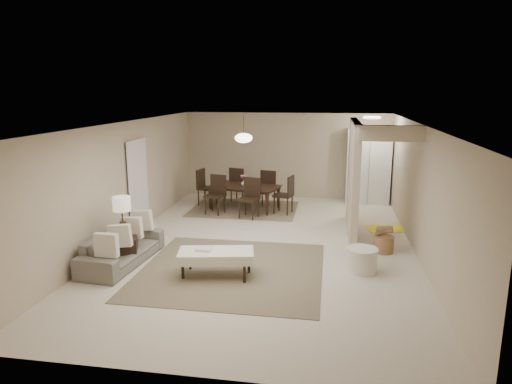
% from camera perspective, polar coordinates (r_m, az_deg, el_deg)
% --- Properties ---
extents(floor, '(9.00, 9.00, 0.00)m').
position_cam_1_polar(floor, '(9.49, 1.04, -6.72)').
color(floor, beige).
rests_on(floor, ground).
extents(ceiling, '(9.00, 9.00, 0.00)m').
position_cam_1_polar(ceiling, '(8.98, 1.10, 8.52)').
color(ceiling, white).
rests_on(ceiling, back_wall).
extents(back_wall, '(6.00, 0.00, 6.00)m').
position_cam_1_polar(back_wall, '(13.56, 3.81, 4.56)').
color(back_wall, '#C0AC91').
rests_on(back_wall, floor).
extents(left_wall, '(0.00, 9.00, 9.00)m').
position_cam_1_polar(left_wall, '(10.02, -16.16, 1.23)').
color(left_wall, '#C0AC91').
rests_on(left_wall, floor).
extents(right_wall, '(0.00, 9.00, 9.00)m').
position_cam_1_polar(right_wall, '(9.22, 19.84, 0.02)').
color(right_wall, '#C0AC91').
rests_on(right_wall, floor).
extents(partition, '(0.15, 2.50, 2.50)m').
position_cam_1_polar(partition, '(10.30, 12.05, 1.75)').
color(partition, '#C0AC91').
rests_on(partition, floor).
extents(doorway, '(0.04, 0.90, 2.04)m').
position_cam_1_polar(doorway, '(10.59, -14.57, 0.65)').
color(doorway, black).
rests_on(doorway, floor).
extents(pantry_cabinet, '(1.20, 0.55, 2.10)m').
position_cam_1_polar(pantry_cabinet, '(13.22, 13.85, 3.14)').
color(pantry_cabinet, white).
rests_on(pantry_cabinet, floor).
extents(flush_light, '(0.44, 0.44, 0.05)m').
position_cam_1_polar(flush_light, '(12.13, 14.30, 9.01)').
color(flush_light, white).
rests_on(flush_light, ceiling).
extents(living_rug, '(3.20, 3.20, 0.01)m').
position_cam_1_polar(living_rug, '(8.27, -3.08, -9.69)').
color(living_rug, brown).
rests_on(living_rug, floor).
extents(sofa, '(2.04, 0.92, 0.58)m').
position_cam_1_polar(sofa, '(8.82, -16.40, -6.78)').
color(sofa, slate).
rests_on(sofa, floor).
extents(ottoman_bench, '(1.37, 0.82, 0.46)m').
position_cam_1_polar(ottoman_bench, '(7.91, -5.01, -7.96)').
color(ottoman_bench, white).
rests_on(ottoman_bench, living_rug).
extents(side_table, '(0.60, 0.60, 0.51)m').
position_cam_1_polar(side_table, '(8.81, -16.10, -7.02)').
color(side_table, black).
rests_on(side_table, floor).
extents(table_lamp, '(0.32, 0.32, 0.76)m').
position_cam_1_polar(table_lamp, '(8.57, -16.43, -1.86)').
color(table_lamp, '#43321C').
rests_on(table_lamp, side_table).
extents(round_pouf, '(0.55, 0.55, 0.43)m').
position_cam_1_polar(round_pouf, '(8.34, 13.09, -8.29)').
color(round_pouf, white).
rests_on(round_pouf, floor).
extents(wicker_basket, '(0.51, 0.51, 0.33)m').
position_cam_1_polar(wicker_basket, '(9.41, 15.67, -6.29)').
color(wicker_basket, brown).
rests_on(wicker_basket, floor).
extents(dining_rug, '(2.80, 2.10, 0.01)m').
position_cam_1_polar(dining_rug, '(12.34, -1.51, -2.11)').
color(dining_rug, '#746348').
rests_on(dining_rug, floor).
extents(dining_table, '(2.01, 1.42, 0.64)m').
position_cam_1_polar(dining_table, '(12.26, -1.52, -0.69)').
color(dining_table, black).
rests_on(dining_table, dining_rug).
extents(dining_chairs, '(2.72, 2.23, 1.00)m').
position_cam_1_polar(dining_chairs, '(12.22, -1.52, 0.14)').
color(dining_chairs, black).
rests_on(dining_chairs, dining_rug).
extents(vase, '(0.21, 0.21, 0.16)m').
position_cam_1_polar(vase, '(12.18, -1.53, 1.15)').
color(vase, white).
rests_on(vase, dining_table).
extents(yellow_mat, '(1.07, 0.76, 0.01)m').
position_cam_1_polar(yellow_mat, '(11.03, 16.24, -4.42)').
color(yellow_mat, yellow).
rests_on(yellow_mat, floor).
extents(pendant_light, '(0.46, 0.46, 0.71)m').
position_cam_1_polar(pendant_light, '(12.00, -1.56, 6.77)').
color(pendant_light, '#43321C').
rests_on(pendant_light, ceiling).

